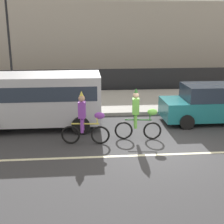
{
  "coord_description": "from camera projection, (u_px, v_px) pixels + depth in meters",
  "views": [
    {
      "loc": [
        -2.67,
        -9.7,
        4.15
      ],
      "look_at": [
        -1.7,
        1.2,
        1.0
      ],
      "focal_mm": 50.0,
      "sensor_mm": 36.0,
      "label": 1
    }
  ],
  "objects": [
    {
      "name": "road_centre_line",
      "position": [
        168.0,
        154.0,
        10.18
      ],
      "size": [
        36.0,
        0.14,
        0.01
      ],
      "primitive_type": "cube",
      "color": "beige",
      "rests_on": "ground"
    },
    {
      "name": "street_lamp_post",
      "position": [
        8.0,
        26.0,
        16.24
      ],
      "size": [
        0.36,
        0.36,
        5.86
      ],
      "color": "black",
      "rests_on": "sidewalk_curb"
    },
    {
      "name": "parade_cyclist_purple",
      "position": [
        86.0,
        121.0,
        10.83
      ],
      "size": [
        1.72,
        0.5,
        1.92
      ],
      "color": "black",
      "rests_on": "ground"
    },
    {
      "name": "sidewalk_curb",
      "position": [
        135.0,
        101.0,
        16.86
      ],
      "size": [
        60.0,
        5.0,
        0.15
      ],
      "primitive_type": "cube",
      "color": "#9E9B93",
      "rests_on": "ground"
    },
    {
      "name": "parade_cyclist_lime",
      "position": [
        139.0,
        117.0,
        11.28
      ],
      "size": [
        1.72,
        0.5,
        1.92
      ],
      "color": "black",
      "rests_on": "ground"
    },
    {
      "name": "ground_plane",
      "position": [
        165.0,
        148.0,
        10.66
      ],
      "size": [
        80.0,
        80.0,
        0.0
      ],
      "primitive_type": "plane",
      "color": "#38383A"
    },
    {
      "name": "building_backdrop",
      "position": [
        115.0,
        38.0,
        27.1
      ],
      "size": [
        28.0,
        8.0,
        5.7
      ],
      "primitive_type": "cube",
      "color": "#B2A899",
      "rests_on": "ground"
    },
    {
      "name": "parked_van_silver",
      "position": [
        40.0,
        97.0,
        12.51
      ],
      "size": [
        5.0,
        2.22,
        2.18
      ],
      "color": "silver",
      "rests_on": "ground"
    },
    {
      "name": "fence_line",
      "position": [
        127.0,
        80.0,
        19.46
      ],
      "size": [
        40.0,
        0.08,
        1.4
      ],
      "primitive_type": "cube",
      "color": "black",
      "rests_on": "ground"
    },
    {
      "name": "parked_car_teal",
      "position": [
        210.0,
        104.0,
        13.32
      ],
      "size": [
        4.1,
        1.92,
        1.64
      ],
      "color": "#1E727A",
      "rests_on": "ground"
    }
  ]
}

